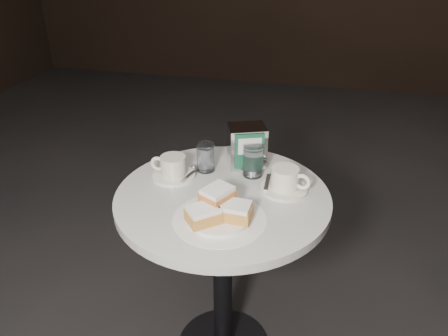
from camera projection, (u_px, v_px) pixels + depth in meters
cafe_table at (223, 242)px, 1.51m from camera, size 0.70×0.70×0.74m
sugar_spill at (220, 219)px, 1.29m from camera, size 0.35×0.35×0.00m
beignet_plate at (219, 210)px, 1.27m from camera, size 0.24×0.24×0.09m
coffee_cup_left at (173, 168)px, 1.50m from camera, size 0.16×0.15×0.08m
coffee_cup_right at (285, 181)px, 1.42m from camera, size 0.19×0.19×0.08m
water_glass_left at (206, 158)px, 1.53m from camera, size 0.07×0.07×0.10m
water_glass_right at (253, 161)px, 1.50m from camera, size 0.09×0.09×0.11m
napkin_dispenser at (247, 146)px, 1.55m from camera, size 0.16×0.14×0.15m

